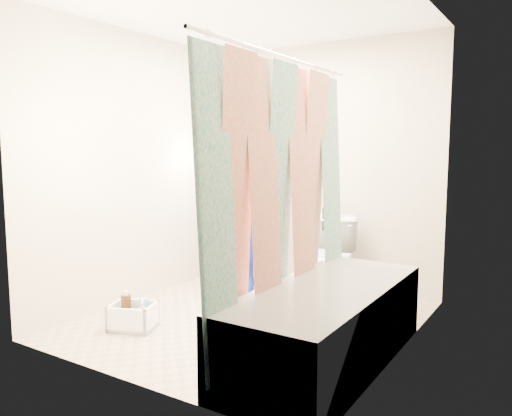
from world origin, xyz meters
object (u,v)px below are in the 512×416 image
Objects in this scene: toilet at (326,260)px; cleaning_caddy at (134,317)px; plumber at (250,197)px; bathtub at (326,322)px.

cleaning_caddy is (-0.94, -1.44, -0.28)m from toilet.
toilet is 0.95m from plumber.
toilet reaches higher than cleaning_caddy.
plumber is at bearing 173.55° from toilet.
toilet is at bearing 75.32° from plumber.
toilet is at bearing 114.54° from bathtub.
bathtub is at bearing -11.61° from cleaning_caddy.
bathtub is 1.33m from toilet.
bathtub is at bearing -74.89° from toilet.
plumber is (-0.79, -0.04, 0.53)m from toilet.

